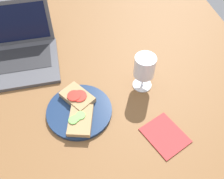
# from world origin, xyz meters

# --- Properties ---
(wooden_table) EXTENTS (1.40, 1.40, 0.03)m
(wooden_table) POSITION_xyz_m (0.00, 0.00, 0.01)
(wooden_table) COLOR brown
(wooden_table) RESTS_ON ground
(plate) EXTENTS (0.23, 0.23, 0.01)m
(plate) POSITION_xyz_m (-0.05, -0.08, 0.04)
(plate) COLOR navy
(plate) RESTS_ON wooden_table
(sandwich_with_tomato) EXTENTS (0.13, 0.14, 0.03)m
(sandwich_with_tomato) POSITION_xyz_m (-0.05, -0.03, 0.06)
(sandwich_with_tomato) COLOR #A88456
(sandwich_with_tomato) RESTS_ON plate
(sandwich_with_cucumber) EXTENTS (0.10, 0.13, 0.02)m
(sandwich_with_cucumber) POSITION_xyz_m (-0.05, -0.12, 0.05)
(sandwich_with_cucumber) COLOR #A88456
(sandwich_with_cucumber) RESTS_ON plate
(wine_glass) EXTENTS (0.08, 0.08, 0.14)m
(wine_glass) POSITION_xyz_m (0.20, -0.01, 0.13)
(wine_glass) COLOR white
(wine_glass) RESTS_ON wooden_table
(laptop) EXTENTS (0.31, 0.31, 0.19)m
(laptop) POSITION_xyz_m (-0.26, 0.25, 0.07)
(laptop) COLOR #4C4C51
(laptop) RESTS_ON wooden_table
(napkin) EXTENTS (0.16, 0.17, 0.00)m
(napkin) POSITION_xyz_m (0.21, -0.23, 0.03)
(napkin) COLOR #B23333
(napkin) RESTS_ON wooden_table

